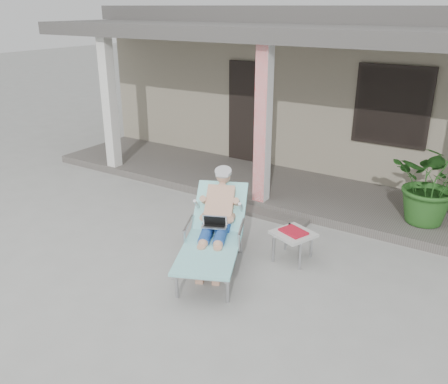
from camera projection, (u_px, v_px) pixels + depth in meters
The scene contains 8 objects.
ground at pixel (188, 258), 6.64m from camera, with size 60.00×60.00×0.00m, color #9E9E99.
house at pixel (351, 80), 11.13m from camera, with size 10.40×5.40×3.30m.
porch_deck at pixel (282, 188), 8.97m from camera, with size 10.00×2.00×0.15m, color #605B56.
porch_overhang at pixel (288, 38), 7.93m from camera, with size 10.00×2.30×2.85m.
porch_step at pixel (252, 211), 8.08m from camera, with size 2.00×0.30×0.07m, color #605B56.
lounger at pixel (215, 211), 6.28m from camera, with size 1.39×1.97×1.24m.
side_table at pixel (293, 235), 6.49m from camera, with size 0.64×0.64×0.45m.
potted_palm at pixel (433, 184), 7.16m from camera, with size 1.16×1.01×1.29m, color #26591E.
Camera 1 is at (3.56, -4.65, 3.31)m, focal length 38.00 mm.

